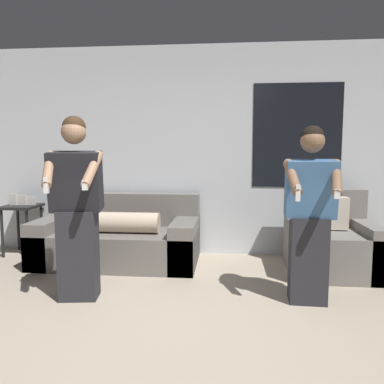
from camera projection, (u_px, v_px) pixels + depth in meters
The scene contains 7 objects.
ground_plane at pixel (152, 364), 2.39m from camera, with size 14.00×14.00×0.00m, color tan.
wall_back at pixel (193, 151), 4.88m from camera, with size 6.93×0.07×2.70m.
couch at pixel (119, 239), 4.57m from camera, with size 1.92×0.96×0.82m.
armchair at pixel (330, 244), 4.20m from camera, with size 0.92×0.89×0.91m.
side_table at pixel (22, 213), 4.90m from camera, with size 0.42×0.45×0.81m.
person_left at pixel (77, 209), 3.37m from camera, with size 0.51×0.52×1.66m.
person_right at pixel (310, 216), 3.29m from camera, with size 0.49×0.48×1.57m.
Camera 1 is at (0.47, -2.22, 1.35)m, focal length 35.00 mm.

